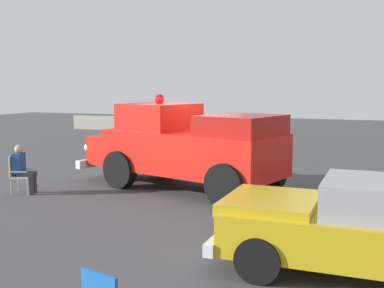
{
  "coord_description": "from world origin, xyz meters",
  "views": [
    {
      "loc": [
        -4.82,
        12.55,
        2.82
      ],
      "look_at": [
        -0.24,
        0.53,
        1.26
      ],
      "focal_mm": 45.01,
      "sensor_mm": 36.0,
      "label": 1
    }
  ],
  "objects_px": {
    "vintage_fire_truck": "(185,146)",
    "lawn_chair_near_truck": "(18,171)",
    "spectator_seated": "(23,167)",
    "classic_hot_rod": "(366,227)",
    "lawn_chair_spare": "(161,151)"
  },
  "relations": [
    {
      "from": "classic_hot_rod",
      "to": "spectator_seated",
      "type": "height_order",
      "value": "classic_hot_rod"
    },
    {
      "from": "lawn_chair_near_truck",
      "to": "spectator_seated",
      "type": "xyz_separation_m",
      "value": [
        -0.13,
        -0.04,
        0.11
      ]
    },
    {
      "from": "lawn_chair_near_truck",
      "to": "lawn_chair_spare",
      "type": "distance_m",
      "value": 5.24
    },
    {
      "from": "vintage_fire_truck",
      "to": "lawn_chair_near_truck",
      "type": "distance_m",
      "value": 4.47
    },
    {
      "from": "spectator_seated",
      "to": "vintage_fire_truck",
      "type": "bearing_deg",
      "value": -151.6
    },
    {
      "from": "lawn_chair_near_truck",
      "to": "classic_hot_rod",
      "type": "bearing_deg",
      "value": 163.04
    },
    {
      "from": "vintage_fire_truck",
      "to": "lawn_chair_spare",
      "type": "distance_m",
      "value": 3.51
    },
    {
      "from": "lawn_chair_near_truck",
      "to": "lawn_chair_spare",
      "type": "height_order",
      "value": "same"
    },
    {
      "from": "vintage_fire_truck",
      "to": "lawn_chair_spare",
      "type": "xyz_separation_m",
      "value": [
        2.02,
        -2.81,
        -0.61
      ]
    },
    {
      "from": "lawn_chair_near_truck",
      "to": "spectator_seated",
      "type": "bearing_deg",
      "value": -161.88
    },
    {
      "from": "classic_hot_rod",
      "to": "spectator_seated",
      "type": "xyz_separation_m",
      "value": [
        8.53,
        -2.68,
        -0.05
      ]
    },
    {
      "from": "vintage_fire_truck",
      "to": "lawn_chair_near_truck",
      "type": "bearing_deg",
      "value": 28.1
    },
    {
      "from": "lawn_chair_near_truck",
      "to": "vintage_fire_truck",
      "type": "bearing_deg",
      "value": -151.9
    },
    {
      "from": "classic_hot_rod",
      "to": "lawn_chair_near_truck",
      "type": "bearing_deg",
      "value": -16.96
    },
    {
      "from": "lawn_chair_spare",
      "to": "vintage_fire_truck",
      "type": "bearing_deg",
      "value": 125.73
    }
  ]
}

